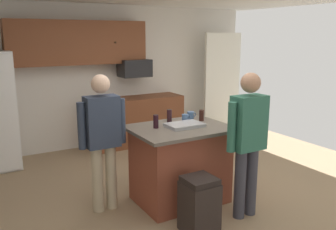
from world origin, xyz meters
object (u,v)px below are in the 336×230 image
at_px(mug_ceramic_white, 191,116).
at_px(mug_blue_stoneware, 185,118).
at_px(person_host_foreground, 248,136).
at_px(glass_dark_ale, 202,115).
at_px(trash_bin, 199,205).
at_px(tumbler_amber, 169,116).
at_px(person_guest_right, 103,134).
at_px(serving_tray, 185,125).
at_px(glass_short_whisky, 156,121).
at_px(microwave_over_range, 135,68).
at_px(kitchen_island, 180,164).

relative_size(mug_ceramic_white, mug_blue_stoneware, 1.05).
xyz_separation_m(person_host_foreground, glass_dark_ale, (-0.03, 0.85, 0.07)).
bearing_deg(glass_dark_ale, mug_ceramic_white, 121.48).
bearing_deg(trash_bin, tumbler_amber, 77.36).
height_order(mug_ceramic_white, mug_blue_stoneware, mug_ceramic_white).
relative_size(person_guest_right, serving_tray, 3.69).
bearing_deg(person_host_foreground, tumbler_amber, -8.42).
height_order(tumbler_amber, glass_short_whisky, tumbler_amber).
xyz_separation_m(tumbler_amber, glass_dark_ale, (0.40, -0.14, -0.01)).
relative_size(microwave_over_range, mug_ceramic_white, 4.21).
bearing_deg(kitchen_island, glass_short_whisky, 160.19).
height_order(person_guest_right, tumbler_amber, person_guest_right).
xyz_separation_m(microwave_over_range, glass_short_whisky, (-0.86, -2.44, -0.41)).
xyz_separation_m(microwave_over_range, mug_ceramic_white, (-0.24, -2.27, -0.44)).
height_order(mug_blue_stoneware, glass_dark_ale, glass_dark_ale).
relative_size(glass_dark_ale, glass_short_whisky, 0.88).
relative_size(person_guest_right, glass_short_whisky, 9.98).
bearing_deg(person_host_foreground, glass_dark_ale, -29.81).
bearing_deg(serving_tray, mug_blue_stoneware, 55.40).
bearing_deg(mug_ceramic_white, serving_tray, -134.31).
relative_size(glass_dark_ale, serving_tray, 0.32).
bearing_deg(serving_tray, kitchen_island, 164.42).
bearing_deg(kitchen_island, serving_tray, -15.58).
bearing_deg(glass_short_whisky, kitchen_island, -19.81).
xyz_separation_m(kitchen_island, glass_short_whisky, (-0.28, 0.10, 0.55)).
relative_size(kitchen_island, tumbler_amber, 7.28).
bearing_deg(microwave_over_range, glass_short_whisky, -109.34).
bearing_deg(trash_bin, microwave_over_range, 76.43).
bearing_deg(person_host_foreground, glass_short_whisky, 9.92).
relative_size(microwave_over_range, mug_blue_stoneware, 4.42).
xyz_separation_m(microwave_over_range, mug_blue_stoneware, (-0.38, -2.35, -0.44)).
height_order(glass_short_whisky, trash_bin, glass_short_whisky).
distance_m(person_guest_right, trash_bin, 1.35).
xyz_separation_m(microwave_over_range, trash_bin, (-0.79, -3.28, -1.15)).
bearing_deg(kitchen_island, mug_blue_stoneware, 44.98).
bearing_deg(trash_bin, glass_dark_ale, 54.28).
bearing_deg(trash_bin, mug_blue_stoneware, 66.03).
distance_m(mug_blue_stoneware, glass_short_whisky, 0.49).
bearing_deg(person_guest_right, serving_tray, -0.03).
relative_size(glass_short_whisky, serving_tray, 0.37).
xyz_separation_m(kitchen_island, person_guest_right, (-0.90, 0.24, 0.45)).
distance_m(person_guest_right, mug_blue_stoneware, 1.11).
bearing_deg(mug_blue_stoneware, person_host_foreground, -75.18).
bearing_deg(tumbler_amber, glass_short_whisky, -148.09).
bearing_deg(microwave_over_range, mug_ceramic_white, -96.10).
height_order(mug_blue_stoneware, glass_short_whisky, glass_short_whisky).
xyz_separation_m(tumbler_amber, trash_bin, (-0.23, -1.02, -0.74)).
xyz_separation_m(person_host_foreground, mug_blue_stoneware, (-0.24, 0.91, 0.05)).
height_order(person_host_foreground, glass_dark_ale, person_host_foreground).
distance_m(kitchen_island, glass_short_whisky, 0.63).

